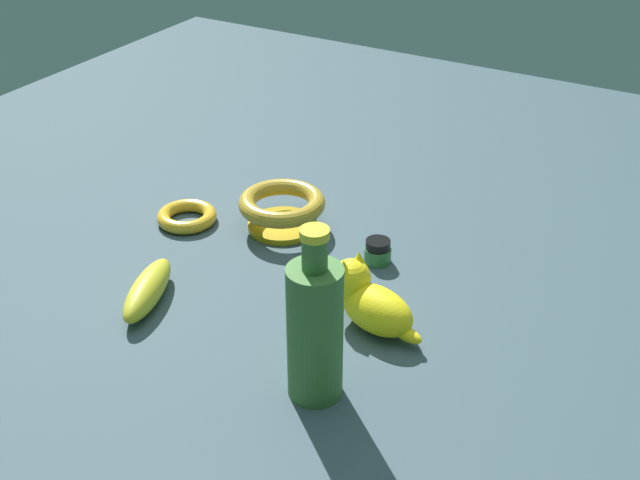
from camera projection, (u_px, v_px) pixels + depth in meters
The scene contains 7 objects.
ground at pixel (320, 263), 1.31m from camera, with size 2.00×2.00×0.00m, color #384C56.
nail_polish_jar at pixel (378, 251), 1.30m from camera, with size 0.04×0.04×0.04m.
cat_figurine at pixel (370, 301), 1.15m from camera, with size 0.09×0.15×0.10m.
bowl at pixel (282, 207), 1.38m from camera, with size 0.14×0.14×0.06m.
banana at pixel (148, 290), 1.21m from camera, with size 0.16×0.04×0.04m, color gold.
bangle at pixel (185, 217), 1.41m from camera, with size 0.10×0.10×0.02m, color gold.
bottle_tall at pixel (315, 329), 1.00m from camera, with size 0.07×0.07×0.24m.
Camera 1 is at (-0.96, -0.55, 0.70)m, focal length 46.77 mm.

